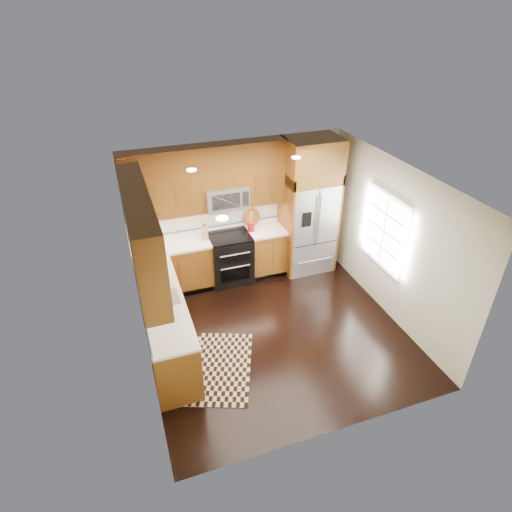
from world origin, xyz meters
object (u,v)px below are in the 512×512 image
object	(u,v)px
range	(230,258)
refrigerator	(309,207)
rug	(221,367)
utensil_crock	(251,224)
knife_block	(204,233)

from	to	relation	value
range	refrigerator	xyz separation A→B (m)	(1.55, -0.04, 0.83)
rug	utensil_crock	distance (m)	2.76
rug	knife_block	bearing A→B (deg)	102.24
rug	utensil_crock	world-z (taller)	utensil_crock
range	rug	world-z (taller)	range
range	refrigerator	world-z (taller)	refrigerator
knife_block	utensil_crock	size ratio (longest dim) A/B	0.74
range	utensil_crock	world-z (taller)	utensil_crock
range	rug	size ratio (longest dim) A/B	0.66
rug	utensil_crock	xyz separation A→B (m)	(1.23, 2.22, 1.07)
utensil_crock	knife_block	bearing A→B (deg)	179.61
refrigerator	knife_block	xyz separation A→B (m)	(-1.99, 0.11, -0.25)
range	utensil_crock	bearing A→B (deg)	8.60
rug	knife_block	distance (m)	2.49
knife_block	utensil_crock	bearing A→B (deg)	-0.39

